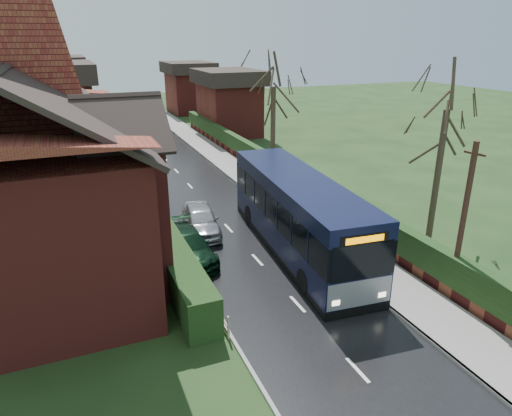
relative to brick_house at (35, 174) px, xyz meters
name	(u,v)px	position (x,y,z in m)	size (l,w,h in m)	color
ground	(276,280)	(8.73, -4.78, -4.38)	(140.00, 140.00, 0.00)	#2D481F
road	(207,205)	(8.73, 5.22, -4.37)	(6.00, 100.00, 0.02)	black
pavement	(270,195)	(12.98, 5.22, -4.31)	(2.50, 100.00, 0.14)	slate
kerb_right	(253,197)	(11.78, 5.22, -4.31)	(0.12, 100.00, 0.14)	gray
kerb_left	(157,211)	(5.68, 5.22, -4.33)	(0.12, 100.00, 0.10)	gray
front_hedge	(158,233)	(4.83, 0.22, -3.58)	(1.20, 16.00, 1.60)	black
picket_fence	(174,237)	(5.58, 0.22, -3.93)	(0.10, 16.00, 0.90)	tan
right_wall_hedge	(292,178)	(14.53, 5.22, -3.36)	(0.60, 50.00, 1.80)	maroon
brick_house	(35,174)	(0.00, 0.00, 0.00)	(9.30, 14.60, 10.30)	maroon
bus	(298,215)	(10.93, -2.48, -2.59)	(3.73, 12.02, 3.59)	black
car_silver	(201,220)	(7.23, 1.28, -3.64)	(1.73, 4.29, 1.46)	silver
car_green	(188,246)	(5.83, -1.43, -3.71)	(1.87, 4.61, 1.34)	black
car_distant	(138,113)	(9.94, 39.05, -3.72)	(1.39, 3.99, 1.32)	black
bus_stop_sign	(350,236)	(11.93, -5.29, -2.66)	(0.07, 0.39, 2.60)	slate
telegraph_pole	(463,223)	(14.53, -8.61, -1.21)	(0.22, 0.80, 6.25)	black
tree_right_near	(449,100)	(17.73, -3.87, 2.56)	(4.30, 4.30, 9.28)	#382D21
tree_right_far	(274,80)	(14.73, 8.75, 2.53)	(4.78, 4.78, 9.24)	#352A1F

